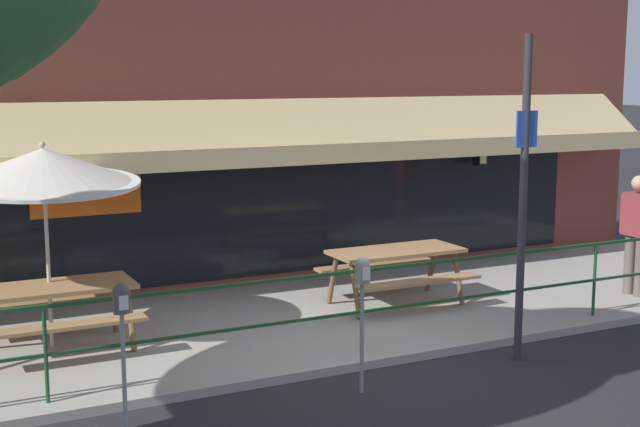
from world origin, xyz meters
name	(u,v)px	position (x,y,z in m)	size (l,w,h in m)	color
ground_plane	(375,369)	(0.00, 0.00, 0.00)	(120.00, 120.00, 0.00)	#232326
patio_deck	(298,320)	(0.00, 2.00, 0.05)	(15.00, 4.00, 0.10)	#9E998E
restaurant_building	(232,6)	(0.00, 4.23, 4.18)	(15.00, 1.60, 8.43)	brown
patio_railing	(362,292)	(0.00, 0.30, 0.80)	(13.84, 0.04, 0.97)	#194723
picnic_table_left	(53,299)	(-3.10, 1.91, 0.71)	(1.80, 1.42, 0.76)	#997047
picnic_table_centre	(396,261)	(1.44, 1.94, 0.71)	(1.80, 1.42, 0.76)	#997047
patio_umbrella_left	(43,168)	(-3.10, 2.10, 2.18)	(2.14, 2.14, 2.38)	#B7B2A8
pedestrian_walking	(637,229)	(4.75, 0.87, 1.06)	(0.24, 0.62, 1.71)	#665B4C
parking_meter_near	(122,313)	(-2.93, -0.61, 1.15)	(0.15, 0.16, 1.42)	gray
parking_meter_far	(362,283)	(-0.49, -0.58, 1.15)	(0.15, 0.16, 1.42)	gray
street_sign_pole	(523,196)	(1.61, -0.45, 1.88)	(0.28, 0.09, 3.65)	#2D2D33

